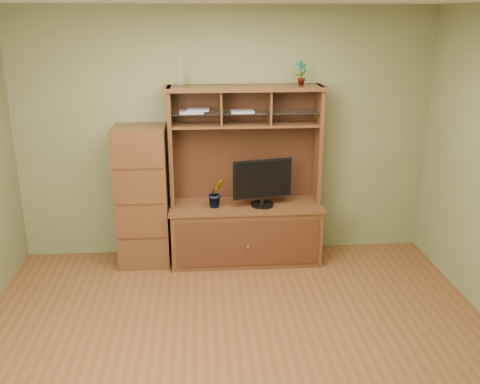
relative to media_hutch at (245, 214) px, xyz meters
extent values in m
cube|color=brown|center=(-0.20, -1.73, -0.53)|extent=(4.50, 4.00, 0.02)
cube|color=#60643B|center=(-0.20, 0.28, 0.83)|extent=(4.50, 0.02, 2.70)
cube|color=#60643B|center=(-0.20, -3.74, 0.83)|extent=(4.50, 0.02, 2.70)
cube|color=#452513|center=(0.00, -0.02, -0.21)|extent=(1.60, 0.55, 0.62)
cube|color=#3B1A10|center=(0.00, -0.30, -0.21)|extent=(1.50, 0.01, 0.50)
sphere|color=silver|center=(0.00, -0.32, -0.24)|extent=(0.02, 0.02, 0.02)
cube|color=#452513|center=(0.00, -0.02, 0.11)|extent=(1.64, 0.59, 0.03)
cube|color=#452513|center=(-0.78, 0.08, 0.75)|extent=(0.04, 0.35, 1.25)
cube|color=#452513|center=(0.78, 0.08, 0.75)|extent=(0.04, 0.35, 1.25)
cube|color=#3B1A10|center=(0.00, 0.24, 0.75)|extent=(1.52, 0.02, 1.25)
cube|color=#452513|center=(0.00, 0.08, 1.36)|extent=(1.66, 0.40, 0.04)
cube|color=#452513|center=(0.00, 0.08, 0.98)|extent=(1.52, 0.32, 0.02)
cube|color=#452513|center=(-0.25, 0.08, 1.16)|extent=(0.02, 0.31, 0.35)
cube|color=#452513|center=(0.25, 0.08, 1.16)|extent=(0.02, 0.31, 0.35)
cube|color=silver|center=(0.00, 0.07, 1.11)|extent=(1.50, 0.27, 0.01)
cylinder|color=black|center=(0.17, -0.08, 0.14)|extent=(0.25, 0.25, 0.02)
cylinder|color=black|center=(0.17, -0.08, 0.19)|extent=(0.05, 0.05, 0.08)
cube|color=black|center=(0.17, -0.08, 0.43)|extent=(0.64, 0.17, 0.41)
imported|color=#24591E|center=(-0.32, -0.08, 0.29)|extent=(0.21, 0.19, 0.31)
imported|color=#306E26|center=(0.57, 0.08, 1.50)|extent=(0.15, 0.13, 0.25)
cylinder|color=silver|center=(-0.66, 0.08, 1.43)|extent=(0.06, 0.06, 0.11)
cylinder|color=#9B7B4D|center=(-0.66, 0.08, 1.59)|extent=(0.04, 0.04, 0.20)
cube|color=#A3A3A7|center=(-0.56, 0.08, 1.12)|extent=(0.26, 0.20, 0.02)
cube|color=#A3A3A7|center=(-0.49, 0.08, 1.14)|extent=(0.24, 0.19, 0.02)
cube|color=#A3A3A7|center=(-0.03, 0.08, 1.12)|extent=(0.24, 0.19, 0.02)
cube|color=#452513|center=(-1.10, 0.01, 0.23)|extent=(0.54, 0.48, 1.51)
cube|color=#3B1A10|center=(-1.10, -0.24, -0.15)|extent=(0.50, 0.01, 0.02)
cube|color=#3B1A10|center=(-1.10, -0.24, 0.23)|extent=(0.50, 0.01, 0.01)
cube|color=#3B1A10|center=(-1.10, -0.24, 0.61)|extent=(0.50, 0.01, 0.02)
camera|label=1|loc=(-0.47, -5.43, 2.07)|focal=40.00mm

